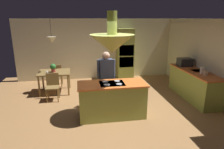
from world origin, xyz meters
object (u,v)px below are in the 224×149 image
(oven_tower, at_px, (125,55))
(canister_sugar, at_px, (202,70))
(kitchen_island, at_px, (112,100))
(chair_by_back_wall, at_px, (57,74))
(person_at_island, at_px, (106,76))
(chair_facing_island, at_px, (53,85))
(dining_table, at_px, (54,75))
(cup_on_table, at_px, (47,72))
(microwave_on_counter, at_px, (185,62))
(canister_flour, at_px, (206,73))
(potted_plant_on_table, at_px, (53,67))

(oven_tower, bearing_deg, canister_sugar, -58.24)
(kitchen_island, relative_size, chair_by_back_wall, 2.06)
(person_at_island, height_order, chair_facing_island, person_at_island)
(kitchen_island, xyz_separation_m, dining_table, (-1.70, 2.10, 0.19))
(chair_by_back_wall, bearing_deg, canister_sugar, 152.84)
(person_at_island, distance_m, cup_on_table, 2.22)
(person_at_island, distance_m, microwave_on_counter, 3.01)
(cup_on_table, height_order, canister_sugar, canister_sugar)
(chair_facing_island, relative_size, canister_flour, 6.06)
(dining_table, xyz_separation_m, person_at_island, (1.64, -1.45, 0.29))
(chair_by_back_wall, bearing_deg, microwave_on_counter, 163.98)
(dining_table, xyz_separation_m, microwave_on_counter, (4.54, -0.64, 0.42))
(microwave_on_counter, bearing_deg, potted_plant_on_table, 172.50)
(potted_plant_on_table, bearing_deg, canister_flour, -21.61)
(kitchen_island, height_order, potted_plant_on_table, potted_plant_on_table)
(oven_tower, height_order, canister_flour, oven_tower)
(person_at_island, height_order, microwave_on_counter, person_at_island)
(oven_tower, bearing_deg, potted_plant_on_table, -157.19)
(cup_on_table, height_order, microwave_on_counter, microwave_on_counter)
(person_at_island, distance_m, canister_sugar, 2.91)
(potted_plant_on_table, distance_m, cup_on_table, 0.29)
(microwave_on_counter, bearing_deg, canister_flour, -90.00)
(cup_on_table, bearing_deg, kitchen_island, -44.63)
(dining_table, bearing_deg, canister_flour, -22.15)
(potted_plant_on_table, xyz_separation_m, cup_on_table, (-0.19, -0.18, -0.12))
(dining_table, distance_m, canister_sugar, 4.85)
(dining_table, relative_size, chair_facing_island, 1.24)
(chair_facing_island, distance_m, canister_flour, 4.72)
(potted_plant_on_table, bearing_deg, oven_tower, 22.81)
(kitchen_island, height_order, chair_by_back_wall, kitchen_island)
(kitchen_island, height_order, canister_flour, canister_flour)
(dining_table, bearing_deg, canister_sugar, -20.17)
(kitchen_island, height_order, oven_tower, oven_tower)
(cup_on_table, relative_size, canister_sugar, 0.42)
(oven_tower, relative_size, canister_flour, 15.07)
(canister_flour, xyz_separation_m, microwave_on_counter, (0.00, 1.21, 0.07))
(cup_on_table, bearing_deg, person_at_island, -33.62)
(chair_facing_island, bearing_deg, person_at_island, -25.57)
(dining_table, height_order, potted_plant_on_table, potted_plant_on_table)
(cup_on_table, distance_m, microwave_on_counter, 4.77)
(kitchen_island, distance_m, microwave_on_counter, 3.25)
(microwave_on_counter, bearing_deg, dining_table, 171.94)
(dining_table, xyz_separation_m, potted_plant_on_table, (-0.02, -0.04, 0.27))
(chair_by_back_wall, bearing_deg, oven_tower, -170.23)
(kitchen_island, distance_m, person_at_island, 0.81)
(oven_tower, xyz_separation_m, cup_on_table, (-3.00, -1.36, -0.28))
(cup_on_table, bearing_deg, canister_flour, -18.94)
(oven_tower, relative_size, canister_sugar, 10.17)
(oven_tower, distance_m, potted_plant_on_table, 3.06)
(canister_sugar, bearing_deg, chair_facing_island, 167.50)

